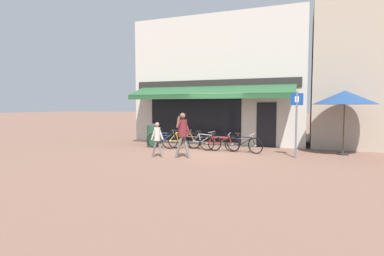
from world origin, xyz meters
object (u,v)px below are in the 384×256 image
(pedestrian_adult, at_px, (183,130))
(parking_sign, at_px, (296,118))
(bicycle_black, at_px, (244,144))
(bicycle_orange, at_px, (182,140))
(bicycle_red, at_px, (219,143))
(pedestrian_child, at_px, (157,136))
(litter_bin, at_px, (153,135))
(bicycle_blue, at_px, (165,140))
(bicycle_silver, at_px, (204,141))
(cafe_parasol, at_px, (345,98))

(pedestrian_adult, distance_m, parking_sign, 4.23)
(bicycle_black, height_order, parking_sign, parking_sign)
(bicycle_orange, relative_size, bicycle_red, 0.96)
(pedestrian_adult, bearing_deg, pedestrian_child, 17.26)
(bicycle_orange, relative_size, bicycle_black, 1.01)
(bicycle_black, bearing_deg, litter_bin, -163.55)
(bicycle_blue, relative_size, pedestrian_adult, 1.00)
(bicycle_orange, height_order, bicycle_silver, bicycle_orange)
(litter_bin, relative_size, cafe_parasol, 0.44)
(bicycle_red, relative_size, pedestrian_adult, 1.04)
(bicycle_black, distance_m, cafe_parasol, 4.32)
(bicycle_blue, relative_size, pedestrian_child, 1.27)
(litter_bin, bearing_deg, pedestrian_adult, -43.36)
(bicycle_red, relative_size, litter_bin, 1.56)
(bicycle_blue, bearing_deg, bicycle_red, -14.69)
(bicycle_silver, distance_m, parking_sign, 4.10)
(litter_bin, bearing_deg, cafe_parasol, 3.86)
(bicycle_red, height_order, litter_bin, litter_bin)
(pedestrian_adult, xyz_separation_m, parking_sign, (3.93, 1.50, 0.47))
(pedestrian_child, height_order, parking_sign, parking_sign)
(pedestrian_adult, xyz_separation_m, pedestrian_child, (-0.95, -0.19, -0.22))
(pedestrian_adult, bearing_deg, bicycle_red, -106.11)
(pedestrian_child, height_order, litter_bin, pedestrian_child)
(bicycle_red, distance_m, pedestrian_adult, 2.32)
(bicycle_red, xyz_separation_m, parking_sign, (3.10, -0.55, 1.15))
(bicycle_silver, relative_size, pedestrian_child, 1.31)
(bicycle_blue, relative_size, parking_sign, 0.68)
(pedestrian_child, distance_m, litter_bin, 3.04)
(cafe_parasol, bearing_deg, pedestrian_adult, -152.50)
(bicycle_red, xyz_separation_m, cafe_parasol, (4.83, 0.89, 1.90))
(bicycle_silver, bearing_deg, parking_sign, 5.76)
(litter_bin, xyz_separation_m, parking_sign, (6.46, -0.89, 0.94))
(bicycle_blue, height_order, bicycle_black, bicycle_blue)
(bicycle_blue, distance_m, bicycle_red, 2.62)
(bicycle_silver, height_order, bicycle_black, same)
(bicycle_blue, relative_size, cafe_parasol, 0.66)
(parking_sign, bearing_deg, bicycle_red, 169.91)
(bicycle_blue, xyz_separation_m, bicycle_silver, (1.85, 0.10, -0.00))
(bicycle_red, height_order, cafe_parasol, cafe_parasol)
(bicycle_silver, bearing_deg, bicycle_blue, -159.96)
(parking_sign, bearing_deg, bicycle_black, 164.05)
(bicycle_silver, distance_m, pedestrian_child, 2.69)
(pedestrian_adult, distance_m, pedestrian_child, 1.00)
(bicycle_red, distance_m, bicycle_black, 1.05)
(bicycle_silver, height_order, pedestrian_adult, pedestrian_adult)
(bicycle_orange, bearing_deg, bicycle_blue, 160.55)
(litter_bin, height_order, cafe_parasol, cafe_parasol)
(pedestrian_adult, relative_size, parking_sign, 0.69)
(bicycle_blue, distance_m, bicycle_silver, 1.85)
(bicycle_silver, relative_size, parking_sign, 0.71)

